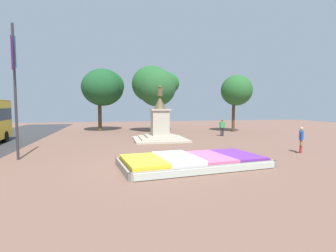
{
  "coord_description": "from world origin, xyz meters",
  "views": [
    {
      "loc": [
        -1.85,
        -12.64,
        3.0
      ],
      "look_at": [
        2.1,
        6.08,
        1.49
      ],
      "focal_mm": 28.0,
      "sensor_mm": 36.0,
      "label": 1
    }
  ],
  "objects_px": {
    "statue_monument": "(160,127)",
    "pedestrian_crossing_plaza": "(222,126)",
    "banner_pole": "(15,84)",
    "pedestrian_with_handbag": "(301,138)",
    "flower_planter": "(192,161)"
  },
  "relations": [
    {
      "from": "flower_planter",
      "to": "banner_pole",
      "type": "xyz_separation_m",
      "value": [
        -8.97,
        3.45,
        3.9
      ]
    },
    {
      "from": "banner_pole",
      "to": "pedestrian_with_handbag",
      "type": "distance_m",
      "value": 17.16
    },
    {
      "from": "flower_planter",
      "to": "banner_pole",
      "type": "bearing_deg",
      "value": 158.99
    },
    {
      "from": "pedestrian_with_handbag",
      "to": "pedestrian_crossing_plaza",
      "type": "xyz_separation_m",
      "value": [
        -1.16,
        9.58,
        0.03
      ]
    },
    {
      "from": "pedestrian_with_handbag",
      "to": "pedestrian_crossing_plaza",
      "type": "relative_size",
      "value": 1.0
    },
    {
      "from": "statue_monument",
      "to": "banner_pole",
      "type": "xyz_separation_m",
      "value": [
        -9.14,
        -6.49,
        3.02
      ]
    },
    {
      "from": "banner_pole",
      "to": "pedestrian_with_handbag",
      "type": "height_order",
      "value": "banner_pole"
    },
    {
      "from": "statue_monument",
      "to": "pedestrian_with_handbag",
      "type": "distance_m",
      "value": 10.99
    },
    {
      "from": "flower_planter",
      "to": "pedestrian_with_handbag",
      "type": "distance_m",
      "value": 8.12
    },
    {
      "from": "banner_pole",
      "to": "statue_monument",
      "type": "bearing_deg",
      "value": 35.39
    },
    {
      "from": "statue_monument",
      "to": "pedestrian_crossing_plaza",
      "type": "height_order",
      "value": "statue_monument"
    },
    {
      "from": "flower_planter",
      "to": "statue_monument",
      "type": "bearing_deg",
      "value": 89.04
    },
    {
      "from": "banner_pole",
      "to": "pedestrian_crossing_plaza",
      "type": "relative_size",
      "value": 4.44
    },
    {
      "from": "pedestrian_with_handbag",
      "to": "statue_monument",
      "type": "bearing_deg",
      "value": 134.18
    },
    {
      "from": "flower_planter",
      "to": "pedestrian_crossing_plaza",
      "type": "height_order",
      "value": "pedestrian_crossing_plaza"
    }
  ]
}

